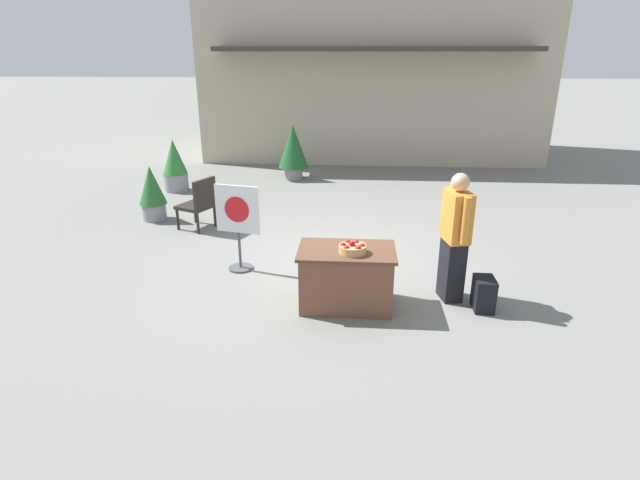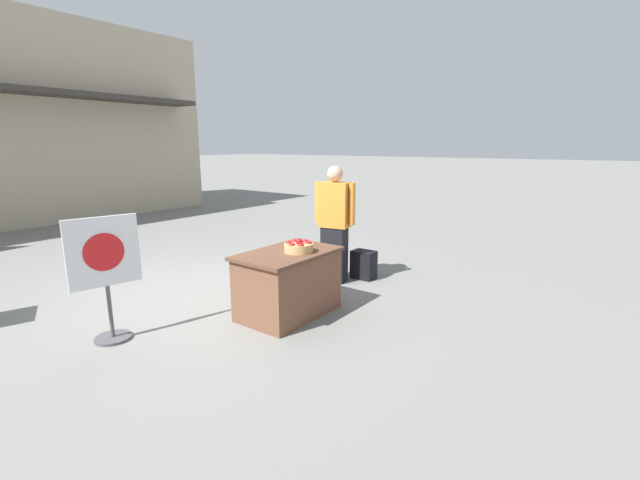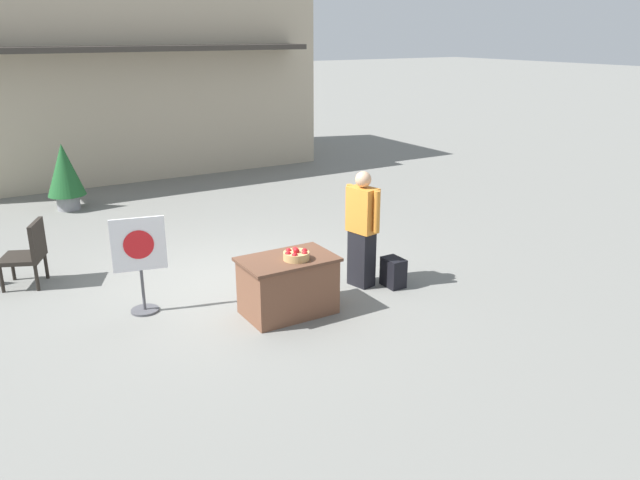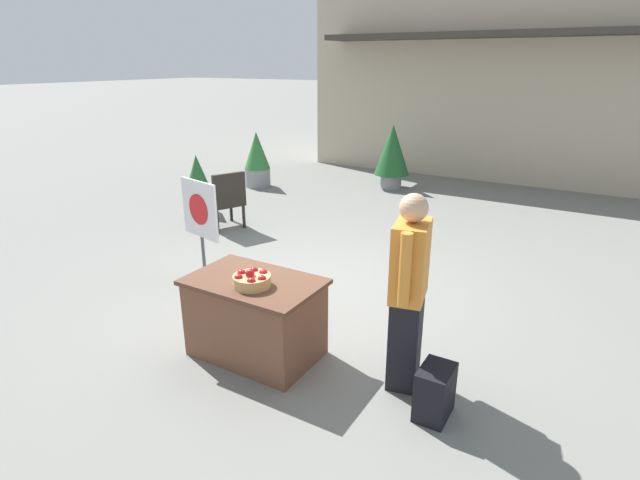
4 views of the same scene
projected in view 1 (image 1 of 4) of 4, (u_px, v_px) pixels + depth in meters
The scene contains 11 objects.
ground_plane at pixel (330, 261), 7.71m from camera, with size 120.00×120.00×0.00m, color slate.
storefront_building at pixel (372, 70), 15.30m from camera, with size 9.74×5.19×5.02m.
display_table at pixel (346, 277), 6.26m from camera, with size 1.20×0.77×0.76m.
apple_basket at pixel (352, 248), 6.00m from camera, with size 0.33×0.33×0.16m.
person_visitor at pixel (455, 237), 6.27m from camera, with size 0.34×0.60×1.67m.
backpack at pixel (484, 294), 6.21m from camera, with size 0.24×0.34×0.42m.
poster_board at pixel (238, 223), 7.19m from camera, with size 0.67×0.36×1.28m.
patio_chair at pixel (199, 202), 8.96m from camera, with size 0.72×0.72×0.95m.
potted_plant_far_left at pixel (293, 149), 12.48m from camera, with size 0.75×0.75×1.36m.
potted_plant_near_left at pixel (152, 192), 9.45m from camera, with size 0.52×0.52×1.05m.
potted_plant_far_right at pixel (175, 165), 11.46m from camera, with size 0.56×0.56×1.19m.
Camera 1 is at (0.38, -7.09, 3.03)m, focal length 28.00 mm.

